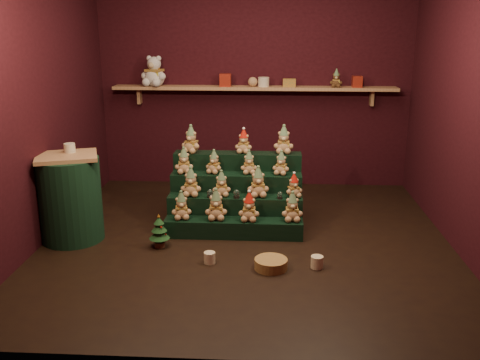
# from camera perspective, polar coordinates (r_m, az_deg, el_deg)

# --- Properties ---
(ground) EXTENTS (4.00, 4.00, 0.00)m
(ground) POSITION_cam_1_polar(r_m,az_deg,el_deg) (5.39, 0.75, -6.40)
(ground) COLOR black
(ground) RESTS_ON ground
(back_wall) EXTENTS (4.00, 0.10, 2.80)m
(back_wall) POSITION_cam_1_polar(r_m,az_deg,el_deg) (7.06, 1.57, 10.75)
(back_wall) COLOR black
(back_wall) RESTS_ON ground
(front_wall) EXTENTS (4.00, 0.10, 2.80)m
(front_wall) POSITION_cam_1_polar(r_m,az_deg,el_deg) (3.01, -0.97, 3.20)
(front_wall) COLOR black
(front_wall) RESTS_ON ground
(left_wall) EXTENTS (0.10, 4.00, 2.80)m
(left_wall) POSITION_cam_1_polar(r_m,az_deg,el_deg) (5.51, -21.26, 8.10)
(left_wall) COLOR black
(left_wall) RESTS_ON ground
(right_wall) EXTENTS (0.10, 4.00, 2.80)m
(right_wall) POSITION_cam_1_polar(r_m,az_deg,el_deg) (5.34, 23.57, 7.63)
(right_wall) COLOR black
(right_wall) RESTS_ON ground
(back_shelf) EXTENTS (3.60, 0.26, 0.24)m
(back_shelf) POSITION_cam_1_polar(r_m,az_deg,el_deg) (6.89, 1.52, 9.74)
(back_shelf) COLOR tan
(back_shelf) RESTS_ON ground
(riser_tier_front) EXTENTS (1.40, 0.22, 0.18)m
(riser_tier_front) POSITION_cam_1_polar(r_m,az_deg,el_deg) (5.44, -0.69, -5.16)
(riser_tier_front) COLOR black
(riser_tier_front) RESTS_ON ground
(riser_tier_midfront) EXTENTS (1.40, 0.22, 0.36)m
(riser_tier_midfront) POSITION_cam_1_polar(r_m,az_deg,el_deg) (5.62, -0.54, -3.48)
(riser_tier_midfront) COLOR black
(riser_tier_midfront) RESTS_ON ground
(riser_tier_midback) EXTENTS (1.40, 0.22, 0.54)m
(riser_tier_midback) POSITION_cam_1_polar(r_m,az_deg,el_deg) (5.80, -0.39, -1.91)
(riser_tier_midback) COLOR black
(riser_tier_midback) RESTS_ON ground
(riser_tier_back) EXTENTS (1.40, 0.22, 0.72)m
(riser_tier_back) POSITION_cam_1_polar(r_m,az_deg,el_deg) (5.98, -0.26, -0.43)
(riser_tier_back) COLOR black
(riser_tier_back) RESTS_ON ground
(teddy_0) EXTENTS (0.23, 0.22, 0.28)m
(teddy_0) POSITION_cam_1_polar(r_m,az_deg,el_deg) (5.43, -6.28, -2.70)
(teddy_0) COLOR tan
(teddy_0) RESTS_ON riser_tier_front
(teddy_1) EXTENTS (0.24, 0.22, 0.31)m
(teddy_1) POSITION_cam_1_polar(r_m,az_deg,el_deg) (5.38, -2.57, -2.64)
(teddy_1) COLOR tan
(teddy_1) RESTS_ON riser_tier_front
(teddy_2) EXTENTS (0.22, 0.20, 0.29)m
(teddy_2) POSITION_cam_1_polar(r_m,az_deg,el_deg) (5.35, 0.98, -2.86)
(teddy_2) COLOR tan
(teddy_2) RESTS_ON riser_tier_front
(teddy_3) EXTENTS (0.22, 0.20, 0.30)m
(teddy_3) POSITION_cam_1_polar(r_m,az_deg,el_deg) (5.37, 5.60, -2.85)
(teddy_3) COLOR tan
(teddy_3) RESTS_ON riser_tier_front
(teddy_4) EXTENTS (0.22, 0.20, 0.30)m
(teddy_4) POSITION_cam_1_polar(r_m,az_deg,el_deg) (5.55, -5.26, -0.20)
(teddy_4) COLOR tan
(teddy_4) RESTS_ON riser_tier_midfront
(teddy_5) EXTENTS (0.21, 0.20, 0.27)m
(teddy_5) POSITION_cam_1_polar(r_m,az_deg,el_deg) (5.54, -1.99, -0.39)
(teddy_5) COLOR tan
(teddy_5) RESTS_ON riser_tier_midfront
(teddy_6) EXTENTS (0.25, 0.23, 0.31)m
(teddy_6) POSITION_cam_1_polar(r_m,az_deg,el_deg) (5.51, 1.94, -0.21)
(teddy_6) COLOR tan
(teddy_6) RESTS_ON riser_tier_midfront
(teddy_7) EXTENTS (0.22, 0.21, 0.25)m
(teddy_7) POSITION_cam_1_polar(r_m,az_deg,el_deg) (5.52, 5.76, -0.60)
(teddy_7) COLOR tan
(teddy_7) RESTS_ON riser_tier_midfront
(teddy_8) EXTENTS (0.22, 0.21, 0.28)m
(teddy_8) POSITION_cam_1_polar(r_m,az_deg,el_deg) (5.74, -6.01, 2.06)
(teddy_8) COLOR tan
(teddy_8) RESTS_ON riser_tier_midback
(teddy_9) EXTENTS (0.23, 0.22, 0.25)m
(teddy_9) POSITION_cam_1_polar(r_m,az_deg,el_deg) (5.72, -2.78, 1.94)
(teddy_9) COLOR tan
(teddy_9) RESTS_ON riser_tier_midback
(teddy_10) EXTENTS (0.20, 0.18, 0.25)m
(teddy_10) POSITION_cam_1_polar(r_m,az_deg,el_deg) (5.70, 0.96, 1.90)
(teddy_10) COLOR tan
(teddy_10) RESTS_ON riser_tier_midback
(teddy_11) EXTENTS (0.22, 0.20, 0.25)m
(teddy_11) POSITION_cam_1_polar(r_m,az_deg,el_deg) (5.68, 4.43, 1.82)
(teddy_11) COLOR tan
(teddy_11) RESTS_ON riser_tier_midback
(teddy_12) EXTENTS (0.26, 0.25, 0.30)m
(teddy_12) POSITION_cam_1_polar(r_m,az_deg,el_deg) (5.89, -5.24, 4.34)
(teddy_12) COLOR tan
(teddy_12) RESTS_ON riser_tier_back
(teddy_13) EXTENTS (0.20, 0.19, 0.26)m
(teddy_13) POSITION_cam_1_polar(r_m,az_deg,el_deg) (5.85, 0.40, 4.15)
(teddy_13) COLOR tan
(teddy_13) RESTS_ON riser_tier_back
(teddy_14) EXTENTS (0.22, 0.20, 0.30)m
(teddy_14) POSITION_cam_1_polar(r_m,az_deg,el_deg) (5.86, 4.69, 4.32)
(teddy_14) COLOR tan
(teddy_14) RESTS_ON riser_tier_back
(snow_globe_a) EXTENTS (0.07, 0.07, 0.09)m
(snow_globe_a) POSITION_cam_1_polar(r_m,az_deg,el_deg) (5.51, -3.21, -1.44)
(snow_globe_a) COLOR black
(snow_globe_a) RESTS_ON riser_tier_midfront
(snow_globe_b) EXTENTS (0.07, 0.07, 0.09)m
(snow_globe_b) POSITION_cam_1_polar(r_m,az_deg,el_deg) (5.49, -0.37, -1.48)
(snow_globe_b) COLOR black
(snow_globe_b) RESTS_ON riser_tier_midfront
(snow_globe_c) EXTENTS (0.06, 0.06, 0.08)m
(snow_globe_c) POSITION_cam_1_polar(r_m,az_deg,el_deg) (5.48, 4.28, -1.63)
(snow_globe_c) COLOR black
(snow_globe_c) RESTS_ON riser_tier_midfront
(side_table) EXTENTS (0.69, 0.64, 0.87)m
(side_table) POSITION_cam_1_polar(r_m,az_deg,el_deg) (5.53, -17.65, -1.86)
(side_table) COLOR tan
(side_table) RESTS_ON ground
(table_ornament) EXTENTS (0.11, 0.11, 0.09)m
(table_ornament) POSITION_cam_1_polar(r_m,az_deg,el_deg) (5.49, -17.72, 3.29)
(table_ornament) COLOR beige
(table_ornament) RESTS_ON side_table
(mini_christmas_tree) EXTENTS (0.20, 0.20, 0.34)m
(mini_christmas_tree) POSITION_cam_1_polar(r_m,az_deg,el_deg) (5.23, -8.61, -5.39)
(mini_christmas_tree) COLOR #4D2A1B
(mini_christmas_tree) RESTS_ON ground
(mug_left) EXTENTS (0.10, 0.10, 0.10)m
(mug_left) POSITION_cam_1_polar(r_m,az_deg,el_deg) (4.89, -3.26, -8.27)
(mug_left) COLOR beige
(mug_left) RESTS_ON ground
(mug_right) EXTENTS (0.11, 0.11, 0.11)m
(mug_right) POSITION_cam_1_polar(r_m,az_deg,el_deg) (4.83, 8.21, -8.66)
(mug_right) COLOR beige
(mug_right) RESTS_ON ground
(wicker_basket) EXTENTS (0.32, 0.32, 0.09)m
(wicker_basket) POSITION_cam_1_polar(r_m,az_deg,el_deg) (4.78, 3.32, -8.92)
(wicker_basket) COLOR #A77E43
(wicker_basket) RESTS_ON ground
(white_bear) EXTENTS (0.41, 0.39, 0.48)m
(white_bear) POSITION_cam_1_polar(r_m,az_deg,el_deg) (6.99, -9.14, 11.81)
(white_bear) COLOR silver
(white_bear) RESTS_ON back_shelf
(brown_bear) EXTENTS (0.17, 0.15, 0.22)m
(brown_bear) POSITION_cam_1_polar(r_m,az_deg,el_deg) (6.89, 10.23, 10.61)
(brown_bear) COLOR #50321A
(brown_bear) RESTS_ON back_shelf
(gift_tin_red_a) EXTENTS (0.14, 0.14, 0.16)m
(gift_tin_red_a) POSITION_cam_1_polar(r_m,az_deg,el_deg) (6.88, -1.56, 10.61)
(gift_tin_red_a) COLOR #9D2818
(gift_tin_red_a) RESTS_ON back_shelf
(gift_tin_cream) EXTENTS (0.14, 0.14, 0.12)m
(gift_tin_cream) POSITION_cam_1_polar(r_m,az_deg,el_deg) (6.86, 2.54, 10.41)
(gift_tin_cream) COLOR beige
(gift_tin_cream) RESTS_ON back_shelf
(gift_tin_red_b) EXTENTS (0.12, 0.12, 0.14)m
(gift_tin_red_b) POSITION_cam_1_polar(r_m,az_deg,el_deg) (6.94, 12.38, 10.21)
(gift_tin_red_b) COLOR #9D2818
(gift_tin_red_b) RESTS_ON back_shelf
(shelf_plush_ball) EXTENTS (0.12, 0.12, 0.12)m
(shelf_plush_ball) POSITION_cam_1_polar(r_m,az_deg,el_deg) (6.86, 1.37, 10.43)
(shelf_plush_ball) COLOR tan
(shelf_plush_ball) RESTS_ON back_shelf
(scarf_gift_box) EXTENTS (0.16, 0.10, 0.10)m
(scarf_gift_box) POSITION_cam_1_polar(r_m,az_deg,el_deg) (6.86, 5.27, 10.28)
(scarf_gift_box) COLOR #CC6B1C
(scarf_gift_box) RESTS_ON back_shelf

